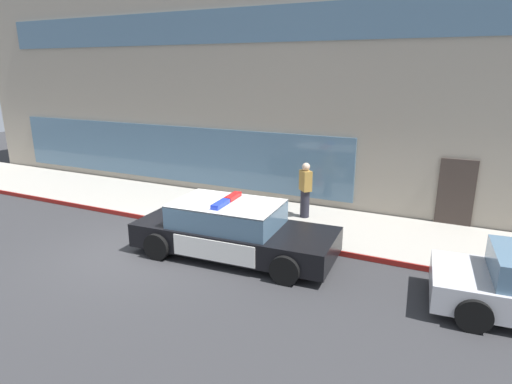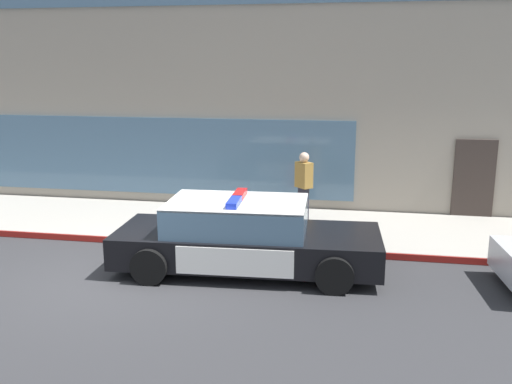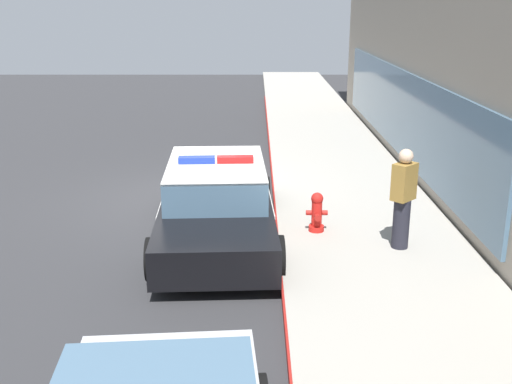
% 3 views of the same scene
% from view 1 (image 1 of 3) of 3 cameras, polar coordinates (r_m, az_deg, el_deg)
% --- Properties ---
extents(ground, '(48.00, 48.00, 0.00)m').
position_cam_1_polar(ground, '(11.57, -15.73, -7.80)').
color(ground, '#303033').
extents(sidewalk, '(48.00, 3.29, 0.15)m').
position_cam_1_polar(sidewalk, '(14.35, -6.02, -2.26)').
color(sidewalk, '#A39E93').
rests_on(sidewalk, ground).
extents(curb_red_paint, '(28.80, 0.04, 0.14)m').
position_cam_1_polar(curb_red_paint, '(13.04, -9.81, -4.31)').
color(curb_red_paint, maroon).
rests_on(curb_red_paint, ground).
extents(storefront_building, '(24.64, 9.84, 8.25)m').
position_cam_1_polar(storefront_building, '(19.56, 3.72, 14.73)').
color(storefront_building, gray).
rests_on(storefront_building, ground).
extents(police_cruiser, '(5.14, 2.32, 1.49)m').
position_cam_1_polar(police_cruiser, '(10.80, -3.16, -5.04)').
color(police_cruiser, black).
rests_on(police_cruiser, ground).
extents(fire_hydrant, '(0.34, 0.39, 0.73)m').
position_cam_1_polar(fire_hydrant, '(12.35, 1.09, -3.14)').
color(fire_hydrant, red).
rests_on(fire_hydrant, sidewalk).
extents(pedestrian_on_sidewalk, '(0.47, 0.47, 1.71)m').
position_cam_1_polar(pedestrian_on_sidewalk, '(13.12, 6.58, 0.26)').
color(pedestrian_on_sidewalk, '#23232D').
rests_on(pedestrian_on_sidewalk, sidewalk).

